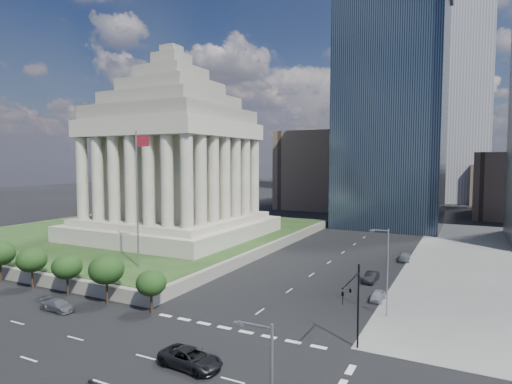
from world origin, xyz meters
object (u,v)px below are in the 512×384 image
Objects in this scene: war_memorial at (173,142)px; street_lamp_north at (386,267)px; parked_sedan_near at (378,296)px; parked_sedan_mid at (371,277)px; parked_sedan_far at (405,257)px; flagpole at (138,191)px; suv_grey at (58,305)px; traffic_signal_ne at (354,299)px; pickup_truck at (191,358)px.

war_memorial reaches higher than street_lamp_north.
street_lamp_north reaches higher than parked_sedan_near.
parked_sedan_far is at bearing 83.12° from parked_sedan_mid.
street_lamp_north is at bearing 1.63° from flagpole.
suv_grey is 1.22× the size of parked_sedan_near.
traffic_signal_ne is 2.14× the size of parked_sedan_near.
war_memorial is 48.71m from parked_sedan_mid.
flagpole is 2.00× the size of street_lamp_north.
traffic_signal_ne is at bearing -86.95° from parked_sedan_near.
parked_sedan_far reaches higher than suv_grey.
street_lamp_north reaches higher than pickup_truck.
pickup_truck is 1.27× the size of suv_grey.
parked_sedan_far is at bearing -7.31° from pickup_truck.
war_memorial is 50.33m from parked_sedan_far.
parked_sedan_far is at bearing 7.59° from war_memorial.
war_memorial is 6.71× the size of pickup_truck.
parked_sedan_near is 23.81m from parked_sedan_far.
traffic_signal_ne is at bearing -16.71° from flagpole.
flagpole reaches higher than suv_grey.
flagpole is 36.14m from parked_sedan_mid.
street_lamp_north is 2.30× the size of parked_sedan_mid.
suv_grey is at bearing -87.85° from flagpole.
parked_sedan_near is (32.79, 20.70, -0.03)m from suv_grey.
traffic_signal_ne is (46.50, -34.30, -16.15)m from war_memorial.
flagpole is at bearing 163.29° from traffic_signal_ne.
flagpole reaches higher than parked_sedan_mid.
war_memorial is at bearing 158.29° from parked_sedan_near.
street_lamp_north is 1.72× the size of pickup_truck.
war_memorial is 3.90× the size of street_lamp_north.
street_lamp_north reaches higher than parked_sedan_mid.
parked_sedan_far is (-1.83, 29.06, -4.90)m from street_lamp_north.
parked_sedan_mid is at bearing 107.05° from parked_sedan_near.
pickup_truck is (34.74, -42.76, -20.59)m from war_memorial.
suv_grey reaches higher than parked_sedan_near.
pickup_truck reaches higher than suv_grey.
traffic_signal_ne is 34.35m from suv_grey.
pickup_truck is 49.99m from parked_sedan_far.
suv_grey is at bearing -148.14° from parked_sedan_near.
parked_sedan_near is at bearing -21.31° from war_memorial.
suv_grey is at bearing -134.51° from parked_sedan_mid.
parked_sedan_far is (45.50, 6.06, -20.64)m from war_memorial.
flagpole is at bearing 55.39° from pickup_truck.
pickup_truck is at bearing -105.51° from parked_sedan_far.
war_memorial is 8.97× the size of parked_sedan_mid.
traffic_signal_ne reaches higher than pickup_truck.
pickup_truck is 22.45m from suv_grey.
war_memorial is 60.00m from traffic_signal_ne.
parked_sedan_near is (-1.00, 16.56, -4.61)m from traffic_signal_ne.
parked_sedan_far is (32.79, 44.51, 0.09)m from suv_grey.
war_memorial is at bearing 143.58° from traffic_signal_ne.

